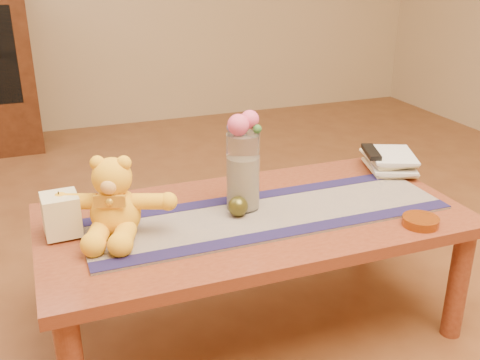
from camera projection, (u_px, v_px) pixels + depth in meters
name	position (u px, v px, depth m)	size (l,w,h in m)	color
floor	(253.00, 326.00, 2.04)	(5.50, 5.50, 0.00)	brown
coffee_table_top	(254.00, 219.00, 1.88)	(1.40, 0.70, 0.04)	maroon
table_leg_fr	(458.00, 284.00, 1.92)	(0.07, 0.07, 0.41)	maroon
table_leg_bl	(57.00, 271.00, 2.00)	(0.07, 0.07, 0.41)	maroon
table_leg_br	(365.00, 215.00, 2.43)	(0.07, 0.07, 0.41)	maroon
persian_runner	(269.00, 214.00, 1.86)	(1.20, 0.35, 0.01)	#201948
runner_border_near	(288.00, 232.00, 1.73)	(1.20, 0.06, 0.00)	#1A1540
runner_border_far	(252.00, 196.00, 1.98)	(1.20, 0.06, 0.00)	#1A1540
teddy_bear	(114.00, 197.00, 1.69)	(0.35, 0.29, 0.24)	yellow
pillar_candle	(61.00, 214.00, 1.70)	(0.11, 0.11, 0.13)	beige
candle_wick	(58.00, 193.00, 1.68)	(0.00, 0.00, 0.01)	black
glass_vase	(243.00, 172.00, 1.85)	(0.11, 0.11, 0.26)	silver
potpourri_fill	(243.00, 182.00, 1.87)	(0.09, 0.09, 0.18)	beige
rose_left	(238.00, 125.00, 1.78)	(0.07, 0.07, 0.07)	#DF4E7A
rose_right	(250.00, 119.00, 1.80)	(0.06, 0.06, 0.06)	#DF4E7A
blue_flower_back	(242.00, 122.00, 1.83)	(0.04, 0.04, 0.04)	#5460B7
blue_flower_side	(232.00, 127.00, 1.80)	(0.04, 0.04, 0.04)	#5460B7
leaf_sprig	(257.00, 129.00, 1.79)	(0.03, 0.03, 0.03)	#33662D
bronze_ball	(238.00, 206.00, 1.83)	(0.07, 0.07, 0.07)	#444016
book_bottom	(369.00, 169.00, 2.23)	(0.17, 0.22, 0.02)	#F3E8BB
book_lower	(371.00, 165.00, 2.22)	(0.16, 0.22, 0.02)	#F3E8BB
book_upper	(368.00, 160.00, 2.22)	(0.17, 0.22, 0.02)	#F3E8BB
book_top	(371.00, 155.00, 2.21)	(0.16, 0.22, 0.02)	#F3E8BB
tv_remote	(371.00, 152.00, 2.19)	(0.04, 0.16, 0.02)	black
amber_dish	(421.00, 221.00, 1.79)	(0.12, 0.12, 0.03)	#BF5914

